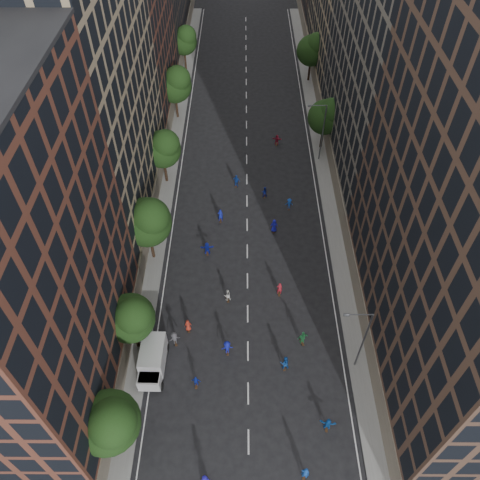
{
  "coord_description": "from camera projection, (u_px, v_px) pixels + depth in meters",
  "views": [
    {
      "loc": [
        -0.67,
        -10.32,
        42.73
      ],
      "look_at": [
        -0.88,
        27.02,
        2.0
      ],
      "focal_mm": 35.0,
      "sensor_mm": 36.0,
      "label": 1
    }
  ],
  "objects": [
    {
      "name": "skater_10",
      "position": [
        303.0,
        338.0,
        47.56
      ],
      "size": [
        1.19,
        0.77,
        1.88
      ],
      "primitive_type": "imported",
      "rotation": [
        0.0,
        0.0,
        3.45
      ],
      "color": "#22723B",
      "rests_on": "ground"
    },
    {
      "name": "skater_8",
      "position": [
        227.0,
        295.0,
        51.29
      ],
      "size": [
        0.92,
        0.79,
        1.62
      ],
      "primitive_type": "imported",
      "rotation": [
        0.0,
        0.0,
        3.4
      ],
      "color": "silver",
      "rests_on": "ground"
    },
    {
      "name": "skater_12",
      "position": [
        274.0,
        226.0,
        58.32
      ],
      "size": [
        0.96,
        0.67,
        1.86
      ],
      "primitive_type": "imported",
      "rotation": [
        0.0,
        0.0,
        3.05
      ],
      "color": "#1415A6",
      "rests_on": "ground"
    },
    {
      "name": "tree_left_4",
      "position": [
        175.0,
        84.0,
        71.75
      ],
      "size": [
        5.4,
        5.4,
        9.08
      ],
      "color": "black",
      "rests_on": "ground"
    },
    {
      "name": "skater_15",
      "position": [
        289.0,
        204.0,
        61.24
      ],
      "size": [
        1.05,
        0.64,
        1.58
      ],
      "primitive_type": "imported",
      "rotation": [
        0.0,
        0.0,
        3.09
      ],
      "color": "#1644B4",
      "rests_on": "ground"
    },
    {
      "name": "streetlamp_far",
      "position": [
        321.0,
        130.0,
        65.03
      ],
      "size": [
        2.64,
        0.22,
        9.06
      ],
      "color": "#595B60",
      "rests_on": "ground"
    },
    {
      "name": "skater_3",
      "position": [
        227.0,
        348.0,
        46.85
      ],
      "size": [
        1.25,
        0.85,
        1.79
      ],
      "primitive_type": "imported",
      "rotation": [
        0.0,
        0.0,
        3.31
      ],
      "color": "#121893",
      "rests_on": "ground"
    },
    {
      "name": "skater_5",
      "position": [
        328.0,
        424.0,
        41.76
      ],
      "size": [
        1.56,
        0.73,
        1.61
      ],
      "primitive_type": "imported",
      "rotation": [
        0.0,
        0.0,
        2.97
      ],
      "color": "#1553AB",
      "rests_on": "ground"
    },
    {
      "name": "bldg_left_b",
      "position": [
        70.0,
        89.0,
        49.66
      ],
      "size": [
        14.0,
        26.0,
        34.0
      ],
      "primitive_type": "cube",
      "color": "#917D5F",
      "rests_on": "ground"
    },
    {
      "name": "skater_1",
      "position": [
        305.0,
        473.0,
        38.87
      ],
      "size": [
        0.8,
        0.63,
        1.91
      ],
      "primitive_type": "imported",
      "rotation": [
        0.0,
        0.0,
        2.87
      ],
      "color": "#123D97",
      "rests_on": "ground"
    },
    {
      "name": "tree_left_0",
      "position": [
        110.0,
        423.0,
        36.72
      ],
      "size": [
        5.2,
        5.2,
        8.83
      ],
      "color": "black",
      "rests_on": "ground"
    },
    {
      "name": "skater_6",
      "position": [
        188.0,
        326.0,
        48.72
      ],
      "size": [
        0.85,
        0.64,
        1.57
      ],
      "primitive_type": "imported",
      "rotation": [
        0.0,
        0.0,
        3.35
      ],
      "color": "#A62B1B",
      "rests_on": "ground"
    },
    {
      "name": "tree_left_1",
      "position": [
        131.0,
        317.0,
        43.79
      ],
      "size": [
        4.8,
        4.8,
        8.21
      ],
      "color": "black",
      "rests_on": "ground"
    },
    {
      "name": "tree_left_2",
      "position": [
        148.0,
        221.0,
        51.28
      ],
      "size": [
        5.6,
        5.6,
        9.45
      ],
      "color": "black",
      "rests_on": "ground"
    },
    {
      "name": "sidewalk_left",
      "position": [
        167.0,
        148.0,
        70.56
      ],
      "size": [
        4.0,
        105.0,
        0.15
      ],
      "primitive_type": "cube",
      "color": "slate",
      "rests_on": "ground"
    },
    {
      "name": "tree_left_5",
      "position": [
        184.0,
        40.0,
        82.89
      ],
      "size": [
        4.8,
        4.8,
        8.33
      ],
      "color": "black",
      "rests_on": "ground"
    },
    {
      "name": "tree_right_a",
      "position": [
        327.0,
        116.0,
        66.61
      ],
      "size": [
        5.0,
        5.0,
        8.39
      ],
      "color": "black",
      "rests_on": "ground"
    },
    {
      "name": "skater_16",
      "position": [
        236.0,
        181.0,
        64.17
      ],
      "size": [
        1.16,
        0.85,
        1.83
      ],
      "primitive_type": "imported",
      "rotation": [
        0.0,
        0.0,
        2.72
      ],
      "color": "#123798",
      "rests_on": "ground"
    },
    {
      "name": "tree_left_3",
      "position": [
        163.0,
        148.0,
        61.16
      ],
      "size": [
        5.0,
        5.0,
        8.58
      ],
      "color": "black",
      "rests_on": "ground"
    },
    {
      "name": "skater_9",
      "position": [
        175.0,
        339.0,
        47.58
      ],
      "size": [
        1.29,
        1.03,
        1.74
      ],
      "primitive_type": "imported",
      "rotation": [
        0.0,
        0.0,
        3.54
      ],
      "color": "#414045",
      "rests_on": "ground"
    },
    {
      "name": "tree_right_b",
      "position": [
        313.0,
        49.0,
        79.88
      ],
      "size": [
        5.2,
        5.2,
        8.83
      ],
      "color": "black",
      "rests_on": "ground"
    },
    {
      "name": "skater_2",
      "position": [
        285.0,
        363.0,
        45.69
      ],
      "size": [
        0.94,
        0.76,
        1.86
      ],
      "primitive_type": "imported",
      "rotation": [
        0.0,
        0.0,
        3.2
      ],
      "color": "#113F91",
      "rests_on": "ground"
    },
    {
      "name": "skater_14",
      "position": [
        264.0,
        192.0,
        62.83
      ],
      "size": [
        0.76,
        0.6,
        1.54
      ],
      "primitive_type": "imported",
      "rotation": [
        0.0,
        0.0,
        3.17
      ],
      "color": "#1426A7",
      "rests_on": "ground"
    },
    {
      "name": "skater_11",
      "position": [
        207.0,
        249.0,
        55.82
      ],
      "size": [
        1.69,
        0.64,
        1.78
      ],
      "primitive_type": "imported",
      "rotation": [
        0.0,
        0.0,
        3.21
      ],
      "color": "#131F9F",
      "rests_on": "ground"
    },
    {
      "name": "skater_4",
      "position": [
        196.0,
        381.0,
        44.57
      ],
      "size": [
        0.91,
        0.45,
        1.5
      ],
      "primitive_type": "imported",
      "rotation": [
        0.0,
        0.0,
        3.05
      ],
      "color": "#122698",
      "rests_on": "ground"
    },
    {
      "name": "streetlamp_near",
      "position": [
        362.0,
        338.0,
        42.73
      ],
      "size": [
        2.64,
        0.22,
        9.06
      ],
      "color": "#595B60",
      "rests_on": "ground"
    },
    {
      "name": "sidewalk_right",
      "position": [
        326.0,
        149.0,
        70.47
      ],
      "size": [
        4.0,
        105.0,
        0.15
      ],
      "primitive_type": "cube",
      "color": "slate",
      "rests_on": "ground"
    },
    {
      "name": "skater_17",
      "position": [
        277.0,
        140.0,
        70.76
      ],
      "size": [
        1.57,
        0.76,
        1.63
      ],
      "primitive_type": "imported",
      "rotation": [
        0.0,
        0.0,
        2.95
      ],
      "color": "#A71B37",
      "rests_on": "ground"
    },
    {
      "name": "ground",
      "position": [
        247.0,
        181.0,
        65.5
      ],
      "size": [
        240.0,
        240.0,
        0.0
      ],
      "primitive_type": "plane",
      "color": "black",
      "rests_on": "ground"
    },
    {
      "name": "cargo_van",
      "position": [
        152.0,
        360.0,
        45.31
      ],
      "size": [
        2.51,
        5.18,
        2.73
      ],
      "rotation": [
        0.0,
        0.0,
        -0.02
      ],
      "color": "#BDBCBF",
      "rests_on": "ground"
    },
    {
      "name": "bldg_left_c",
      "position": [
        116.0,
        25.0,
        67.42
      ],
      "size": [
        14.0,
        20.0,
        28.0
      ],
      "primitive_type": "cube",
      "color": "brown",
      "rests_on": "ground"
    },
    {
      "name": "bldg_right_b",
      "position": [
        407.0,
        55.0,
        55.97
      ],
      "size": [
        14.0,
        28.0,
        33.0
      ],
      "primitive_type": "cube",
      "color": "#5F584E",
      "rests_on": "ground"
    },
    {
      "name": "skater_13",
      "position": [
        220.0,
        216.0,
        59.52
      ],
      "size": [
        0.7,
        0.47,
        1.91
      ],
      "primitive_type": "imported",
      "rotation": [
        0.0,
        0.0,
        3.13
      ],
      "color": "#131E9F",
      "rests_on": "ground"
    },
    {
      "name": "skater_7",
      "position": [
        279.0,
        289.0,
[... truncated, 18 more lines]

